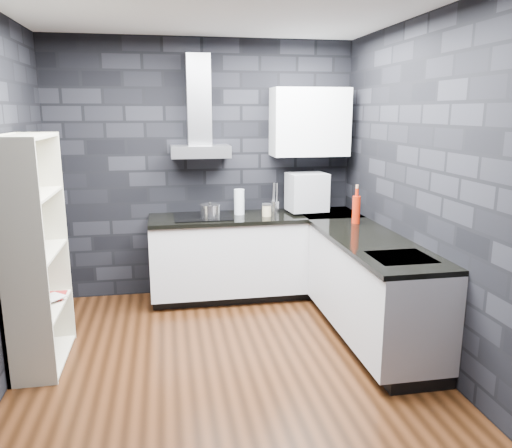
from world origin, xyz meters
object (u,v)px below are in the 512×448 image
object	(u,v)px
red_bottle	(356,210)
fruit_bowl	(30,254)
utensil_crock	(275,207)
pot	(210,211)
storage_jar	(267,211)
glass_vase	(239,202)
appliance_garage	(307,192)
bookshelf	(35,253)

from	to	relation	value
red_bottle	fruit_bowl	xyz separation A→B (m)	(-2.81, -0.70, -0.10)
utensil_crock	red_bottle	xyz separation A→B (m)	(0.66, -0.66, 0.07)
pot	storage_jar	bearing A→B (deg)	-0.61
glass_vase	appliance_garage	size ratio (longest dim) A/B	0.67
glass_vase	utensil_crock	distance (m)	0.40
red_bottle	bookshelf	size ratio (longest dim) A/B	0.15
red_bottle	appliance_garage	bearing A→B (deg)	119.78
glass_vase	storage_jar	size ratio (longest dim) A/B	2.30
pot	storage_jar	distance (m)	0.58
pot	red_bottle	bearing A→B (deg)	-19.57
glass_vase	red_bottle	bearing A→B (deg)	-30.92
storage_jar	utensil_crock	xyz separation A→B (m)	(0.12, 0.18, 0.00)
pot	utensil_crock	world-z (taller)	pot
pot	bookshelf	distance (m)	1.78
appliance_garage	fruit_bowl	bearing A→B (deg)	-157.93
storage_jar	bookshelf	size ratio (longest dim) A/B	0.06
appliance_garage	red_bottle	bearing A→B (deg)	-65.42
utensil_crock	appliance_garage	size ratio (longest dim) A/B	0.31
appliance_garage	bookshelf	world-z (taller)	bookshelf
storage_jar	red_bottle	size ratio (longest dim) A/B	0.43
fruit_bowl	storage_jar	bearing A→B (deg)	30.25
storage_jar	utensil_crock	world-z (taller)	utensil_crock
storage_jar	appliance_garage	bearing A→B (deg)	12.03
storage_jar	utensil_crock	distance (m)	0.22
red_bottle	utensil_crock	bearing A→B (deg)	135.09
pot	utensil_crock	size ratio (longest dim) A/B	1.58
pot	appliance_garage	bearing A→B (deg)	4.98
glass_vase	red_bottle	xyz separation A→B (m)	(1.05, -0.63, -0.00)
fruit_bowl	appliance_garage	bearing A→B (deg)	27.27
red_bottle	fruit_bowl	distance (m)	2.90
pot	fruit_bowl	xyz separation A→B (m)	(-1.44, -1.19, -0.03)
pot	utensil_crock	bearing A→B (deg)	13.64
glass_vase	bookshelf	bearing A→B (deg)	-145.97
storage_jar	appliance_garage	xyz separation A→B (m)	(0.45, 0.10, 0.17)
pot	storage_jar	world-z (taller)	pot
utensil_crock	fruit_bowl	bearing A→B (deg)	-147.68
appliance_garage	pot	bearing A→B (deg)	179.78
pot	utensil_crock	distance (m)	0.73
pot	fruit_bowl	world-z (taller)	pot
pot	glass_vase	world-z (taller)	glass_vase
pot	appliance_garage	distance (m)	1.05
fruit_bowl	utensil_crock	bearing A→B (deg)	32.32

